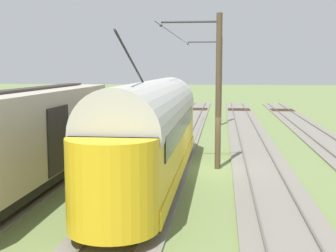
{
  "coord_description": "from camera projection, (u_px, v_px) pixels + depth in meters",
  "views": [
    {
      "loc": [
        -0.5,
        21.58,
        4.83
      ],
      "look_at": [
        1.93,
        1.1,
        2.2
      ],
      "focal_mm": 48.85,
      "sensor_mm": 36.0,
      "label": 1
    }
  ],
  "objects": [
    {
      "name": "catenary_pole_mid_near",
      "position": [
        217.0,
        89.0,
        21.57
      ],
      "size": [
        2.96,
        0.28,
        7.36
      ],
      "color": "#4C3D28",
      "rests_on": "ground"
    },
    {
      "name": "track_outer_siding",
      "position": [
        67.0,
        163.0,
        23.07
      ],
      "size": [
        2.8,
        80.0,
        0.18
      ],
      "color": "slate",
      "rests_on": "ground"
    },
    {
      "name": "catenary_pole_foreground",
      "position": [
        219.0,
        80.0,
        38.19
      ],
      "size": [
        2.96,
        0.28,
        7.36
      ],
      "color": "#4C3D28",
      "rests_on": "ground"
    },
    {
      "name": "overhead_wire_run",
      "position": [
        181.0,
        38.0,
        30.44
      ],
      "size": [
        2.75,
        20.87,
        0.18
      ],
      "color": "black",
      "rests_on": "ground"
    },
    {
      "name": "ground_plane",
      "position": [
        211.0,
        169.0,
        21.92
      ],
      "size": [
        220.0,
        220.0,
        0.0
      ],
      "primitive_type": "plane",
      "color": "olive"
    },
    {
      "name": "track_third_siding",
      "position": [
        162.0,
        165.0,
        22.51
      ],
      "size": [
        2.8,
        80.0,
        0.18
      ],
      "color": "slate",
      "rests_on": "ground"
    },
    {
      "name": "boxcar_adjacent",
      "position": [
        22.0,
        137.0,
        17.82
      ],
      "size": [
        2.96,
        14.71,
        3.85
      ],
      "color": "#B2A893",
      "rests_on": "ground"
    },
    {
      "name": "track_adjacent_siding",
      "position": [
        261.0,
        168.0,
        21.94
      ],
      "size": [
        2.8,
        80.0,
        0.18
      ],
      "color": "slate",
      "rests_on": "ground"
    },
    {
      "name": "vintage_streetcar",
      "position": [
        152.0,
        130.0,
        19.18
      ],
      "size": [
        2.65,
        16.48,
        5.71
      ],
      "color": "gold",
      "rests_on": "ground"
    },
    {
      "name": "spare_tie_stack",
      "position": [
        43.0,
        144.0,
        27.41
      ],
      "size": [
        2.4,
        2.4,
        0.54
      ],
      "color": "#382819",
      "rests_on": "ground"
    }
  ]
}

